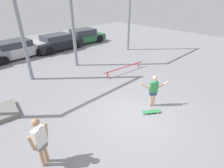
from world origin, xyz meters
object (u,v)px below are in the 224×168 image
(bystander, at_px, (40,140))
(skateboarder, at_px, (153,89))
(skateboard, at_px, (151,112))
(parked_car_silver, at_px, (17,49))
(parked_car_green, at_px, (84,36))
(grind_rail, at_px, (124,68))
(parked_car_black, at_px, (58,42))

(bystander, bearing_deg, skateboarder, 154.19)
(skateboard, bearing_deg, skateboarder, 68.34)
(skateboarder, relative_size, bystander, 0.88)
(parked_car_silver, height_order, parked_car_green, parked_car_green)
(grind_rail, bearing_deg, skateboard, -122.56)
(grind_rail, height_order, parked_car_black, parked_car_black)
(skateboarder, xyz_separation_m, grind_rail, (1.85, 3.31, -0.51))
(grind_rail, height_order, bystander, bystander)
(skateboard, distance_m, parked_car_silver, 11.35)
(parked_car_black, relative_size, parked_car_green, 1.02)
(skateboard, xyz_separation_m, grind_rail, (2.31, 3.62, 0.24))
(skateboarder, bearing_deg, bystander, -148.77)
(skateboard, height_order, bystander, bystander)
(skateboard, distance_m, parked_car_black, 11.10)
(skateboarder, relative_size, parked_car_silver, 0.34)
(skateboard, distance_m, bystander, 4.43)
(parked_car_black, bearing_deg, parked_car_green, 4.74)
(grind_rail, xyz_separation_m, parked_car_black, (-0.49, 7.31, 0.34))
(parked_car_black, bearing_deg, parked_car_silver, 173.02)
(parked_car_green, bearing_deg, parked_car_silver, -175.85)
(skateboarder, distance_m, grind_rail, 3.83)
(grind_rail, relative_size, parked_car_green, 0.79)
(skateboard, xyz_separation_m, bystander, (-4.27, 0.78, 0.86))
(skateboarder, relative_size, grind_rail, 0.46)
(parked_car_silver, relative_size, parked_car_black, 1.03)
(skateboarder, distance_m, bystander, 4.77)
(skateboard, relative_size, grind_rail, 0.23)
(skateboarder, relative_size, skateboard, 1.97)
(parked_car_silver, bearing_deg, grind_rail, -66.39)
(parked_car_green, bearing_deg, skateboard, -109.67)
(skateboarder, distance_m, skateboard, 0.94)
(skateboard, relative_size, parked_car_green, 0.18)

